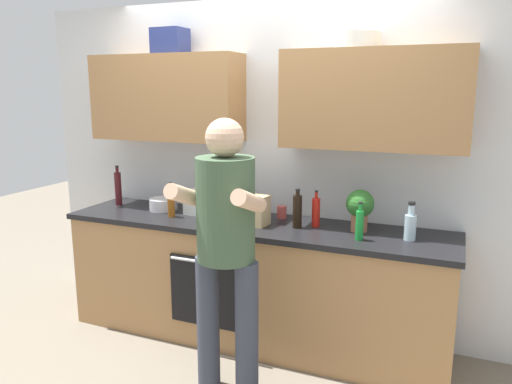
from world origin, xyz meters
The scene contains 16 objects.
ground_plane centered at (0.00, 0.00, 0.00)m, with size 12.00×12.00×0.00m, color #756B5B.
back_wall_unit centered at (0.00, 0.27, 1.50)m, with size 4.00×0.38×2.50m.
counter centered at (0.00, 0.00, 0.45)m, with size 2.84×0.67×0.90m.
person_standing centered at (0.12, -0.68, 1.00)m, with size 0.49×0.45×1.69m.
bottle_syrup centered at (-0.63, -0.08, 1.01)m, with size 0.05×0.05×0.27m.
bottle_water centered at (1.09, 0.00, 1.00)m, with size 0.07×0.07×0.25m.
bottle_soy centered at (0.34, 0.00, 1.02)m, with size 0.06×0.06×0.28m.
bottle_soda centered at (0.79, -0.12, 1.00)m, with size 0.05×0.05×0.25m.
bottle_wine centered at (-1.24, 0.09, 1.04)m, with size 0.06×0.06×0.33m.
bottle_hotsauce centered at (0.45, 0.08, 1.00)m, with size 0.06×0.06×0.26m.
cup_ceramic centered at (0.16, 0.20, 0.95)m, with size 0.07×0.07×0.09m, color #BF4C47.
mixing_bowl centered at (-0.80, 0.08, 0.95)m, with size 0.22×0.22×0.09m, color silver.
knife_block centered at (-0.21, 0.06, 1.01)m, with size 0.10×0.14×0.27m.
potted_herb centered at (0.75, 0.07, 1.07)m, with size 0.19×0.19×0.29m.
grocery_bag_produce centered at (-0.47, 0.10, 0.99)m, with size 0.21×0.21×0.18m, color silver.
grocery_bag_bread centered at (0.04, -0.05, 1.01)m, with size 0.18×0.15×0.21m, color tan.
Camera 1 is at (1.34, -3.15, 1.84)m, focal length 34.62 mm.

